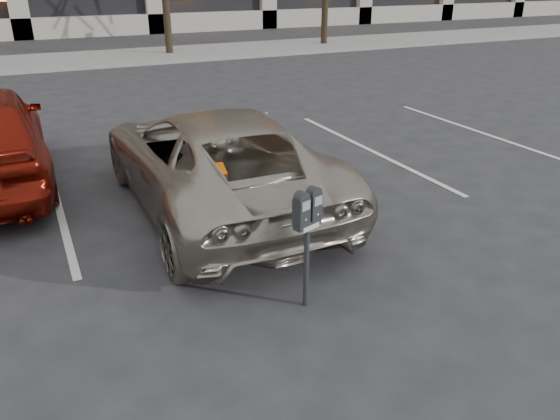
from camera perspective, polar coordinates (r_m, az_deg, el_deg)
The scene contains 5 objects.
ground at distance 6.92m, azimuth -9.17°, elevation -3.56°, with size 140.00×140.00×0.00m, color #28282B.
sidewalk at distance 22.22m, azimuth -21.74°, elevation 14.27°, with size 80.00×4.00×0.12m, color gray.
stall_lines at distance 8.83m, azimuth -22.33°, elevation 1.13°, with size 16.90×5.20×0.00m.
parking_meter at distance 5.21m, azimuth 2.87°, elevation -1.06°, with size 0.34×0.22×1.25m.
suv_silver at distance 7.74m, azimuth -6.79°, elevation 5.33°, with size 2.40×5.13×1.43m.
Camera 1 is at (-1.61, -5.95, 3.15)m, focal length 35.00 mm.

